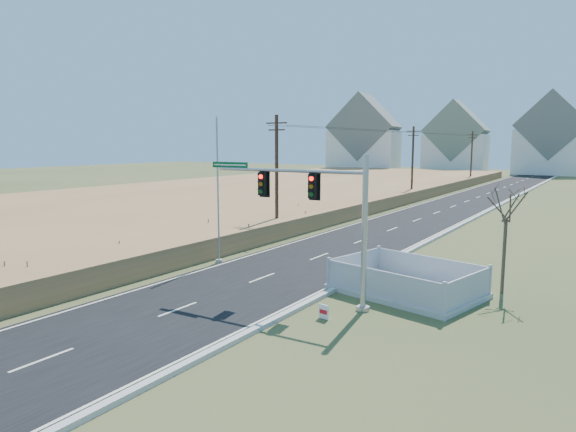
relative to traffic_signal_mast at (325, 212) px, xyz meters
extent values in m
plane|color=#424C25|center=(-4.64, -2.13, -4.04)|extent=(260.00, 260.00, 0.00)
cube|color=black|center=(-4.64, 47.87, -4.01)|extent=(8.00, 180.00, 0.06)
cube|color=#B2AFA8|center=(-0.49, 47.87, -3.95)|extent=(0.30, 180.00, 0.18)
cube|color=#AD7B4E|center=(-28.64, 37.87, -3.39)|extent=(38.00, 110.00, 1.30)
cylinder|color=#422D1E|center=(-11.14, 12.87, 0.46)|extent=(0.26, 0.26, 9.00)
cube|color=#422D1E|center=(-11.14, 12.87, 4.36)|extent=(1.80, 0.10, 0.10)
cube|color=#422D1E|center=(-11.14, 12.87, 3.86)|extent=(1.40, 0.10, 0.10)
cylinder|color=#422D1E|center=(-11.14, 42.87, 0.46)|extent=(0.26, 0.26, 9.00)
cube|color=#422D1E|center=(-11.14, 42.87, 4.36)|extent=(1.80, 0.10, 0.10)
cube|color=#422D1E|center=(-11.14, 42.87, 3.86)|extent=(1.40, 0.10, 0.10)
cylinder|color=#422D1E|center=(-11.14, 72.87, 0.46)|extent=(0.26, 0.26, 9.00)
cube|color=#422D1E|center=(-11.14, 72.87, 4.36)|extent=(1.80, 0.10, 0.10)
cube|color=#422D1E|center=(-11.14, 72.87, 3.86)|extent=(1.40, 0.10, 0.10)
cube|color=white|center=(-42.64, 97.87, 0.96)|extent=(17.38, 13.12, 10.00)
cube|color=slate|center=(-42.64, 97.87, 6.86)|extent=(17.69, 13.38, 16.29)
cube|color=white|center=(-22.64, 105.87, 0.46)|extent=(14.66, 10.95, 9.00)
cube|color=slate|center=(-22.64, 105.87, 5.86)|extent=(14.93, 11.17, 14.26)
cube|color=white|center=(-2.64, 109.87, 0.96)|extent=(15.00, 10.00, 10.00)
cube|color=slate|center=(-2.64, 109.87, 6.86)|extent=(15.27, 10.20, 15.27)
cylinder|color=#9EA0A5|center=(1.83, 0.05, -3.95)|extent=(0.55, 0.55, 0.18)
cylinder|color=#9EA0A5|center=(1.83, 0.05, -0.81)|extent=(0.24, 0.24, 6.46)
cylinder|color=#9EA0A5|center=(-1.86, -0.05, 1.68)|extent=(7.38, 0.36, 0.15)
cube|color=black|center=(-0.57, -0.02, 1.06)|extent=(0.35, 0.29, 1.05)
cube|color=black|center=(-3.15, -0.09, 1.06)|extent=(0.35, 0.29, 1.05)
cube|color=#044F22|center=(-4.99, -0.15, 1.87)|extent=(2.03, 0.10, 0.28)
cube|color=#B7B5AD|center=(2.49, 3.38, -3.92)|extent=(7.12, 5.61, 0.24)
cube|color=#A9A9AD|center=(2.04, 1.42, -3.20)|extent=(5.88, 1.42, 1.20)
cube|color=#A9A9AD|center=(2.93, 5.33, -3.20)|extent=(5.88, 1.42, 1.20)
cube|color=#A9A9AD|center=(-0.45, 4.05, -3.20)|extent=(0.97, 3.93, 1.20)
cube|color=#A9A9AD|center=(5.42, 2.71, -3.20)|extent=(0.97, 3.93, 1.20)
cube|color=white|center=(0.97, -1.76, -3.73)|extent=(0.47, 0.13, 0.58)
cube|color=red|center=(0.96, -1.79, -3.73)|extent=(0.37, 0.09, 0.17)
cylinder|color=#B7B5AD|center=(-8.94, 3.56, -3.95)|extent=(0.38, 0.38, 0.17)
cylinder|color=#9EA0A5|center=(-8.94, 3.56, 0.16)|extent=(0.11, 0.11, 8.40)
cylinder|color=#4C3F33|center=(6.21, 5.88, -2.30)|extent=(0.16, 0.16, 3.48)
camera|label=1|loc=(10.35, -18.94, 2.85)|focal=32.00mm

